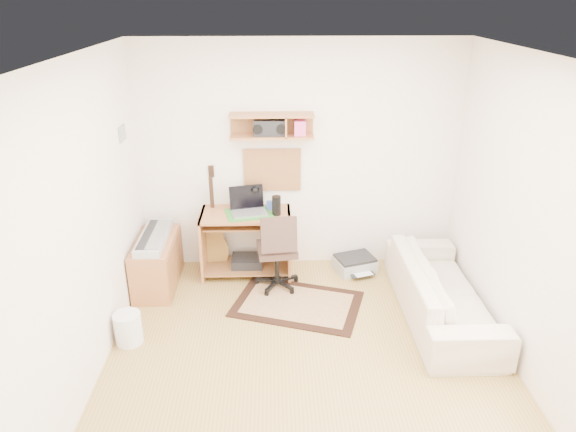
{
  "coord_description": "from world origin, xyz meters",
  "views": [
    {
      "loc": [
        -0.29,
        -3.69,
        3.03
      ],
      "look_at": [
        -0.15,
        1.05,
        1.0
      ],
      "focal_mm": 32.95,
      "sensor_mm": 36.0,
      "label": 1
    }
  ],
  "objects_px": {
    "printer": "(355,264)",
    "task_chair": "(277,249)",
    "sofa": "(443,282)",
    "desk": "(246,243)",
    "cabinet": "(157,263)"
  },
  "relations": [
    {
      "from": "printer",
      "to": "task_chair",
      "type": "bearing_deg",
      "value": -177.3
    },
    {
      "from": "sofa",
      "to": "desk",
      "type": "bearing_deg",
      "value": 65.13
    },
    {
      "from": "desk",
      "to": "printer",
      "type": "bearing_deg",
      "value": 1.01
    },
    {
      "from": "cabinet",
      "to": "sofa",
      "type": "relative_size",
      "value": 0.47
    },
    {
      "from": "cabinet",
      "to": "sofa",
      "type": "bearing_deg",
      "value": -12.69
    },
    {
      "from": "task_chair",
      "to": "sofa",
      "type": "height_order",
      "value": "task_chair"
    },
    {
      "from": "desk",
      "to": "sofa",
      "type": "relative_size",
      "value": 0.52
    },
    {
      "from": "cabinet",
      "to": "printer",
      "type": "xyz_separation_m",
      "value": [
        2.23,
        0.28,
        -0.19
      ]
    },
    {
      "from": "task_chair",
      "to": "sofa",
      "type": "distance_m",
      "value": 1.75
    },
    {
      "from": "task_chair",
      "to": "sofa",
      "type": "xyz_separation_m",
      "value": [
        1.64,
        -0.59,
        -0.08
      ]
    },
    {
      "from": "task_chair",
      "to": "cabinet",
      "type": "distance_m",
      "value": 1.33
    },
    {
      "from": "task_chair",
      "to": "printer",
      "type": "distance_m",
      "value": 1.05
    },
    {
      "from": "task_chair",
      "to": "cabinet",
      "type": "xyz_separation_m",
      "value": [
        -1.32,
        0.07,
        -0.18
      ]
    },
    {
      "from": "task_chair",
      "to": "desk",
      "type": "bearing_deg",
      "value": 130.24
    },
    {
      "from": "desk",
      "to": "cabinet",
      "type": "relative_size",
      "value": 1.11
    }
  ]
}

